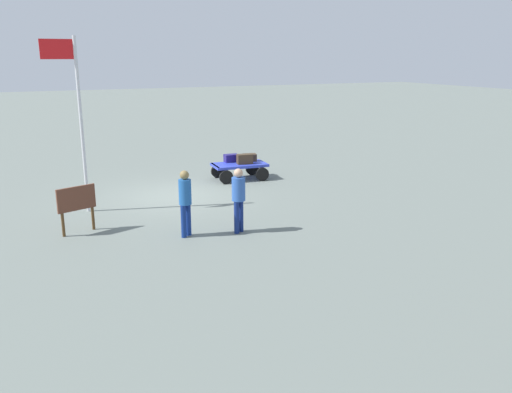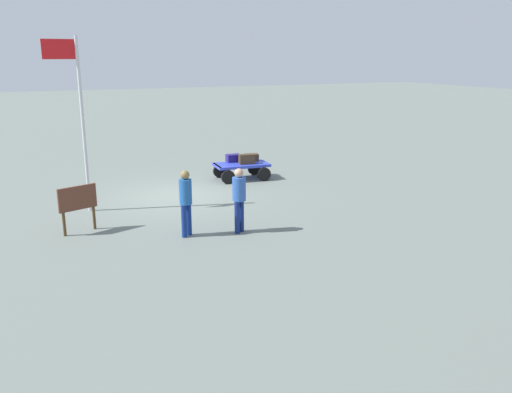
{
  "view_description": "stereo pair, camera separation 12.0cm",
  "coord_description": "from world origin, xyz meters",
  "px_view_note": "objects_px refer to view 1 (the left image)",
  "views": [
    {
      "loc": [
        4.84,
        17.05,
        4.67
      ],
      "look_at": [
        -0.32,
        6.0,
        1.4
      ],
      "focal_mm": 37.12,
      "sensor_mm": 36.0,
      "label": 1
    },
    {
      "loc": [
        4.73,
        17.1,
        4.67
      ],
      "look_at": [
        -0.32,
        6.0,
        1.4
      ],
      "focal_mm": 37.12,
      "sensor_mm": 36.0,
      "label": 2
    }
  ],
  "objects_px": {
    "suitcase_tan": "(231,158)",
    "flagpole": "(76,110)",
    "suitcase_dark": "(250,158)",
    "luggage_cart": "(239,168)",
    "suitcase_olive": "(245,159)",
    "signboard": "(77,202)",
    "worker_lead": "(185,198)",
    "worker_trailing": "(239,195)"
  },
  "relations": [
    {
      "from": "worker_lead",
      "to": "worker_trailing",
      "type": "distance_m",
      "value": 1.42
    },
    {
      "from": "suitcase_tan",
      "to": "worker_lead",
      "type": "xyz_separation_m",
      "value": [
        3.78,
        6.01,
        0.28
      ]
    },
    {
      "from": "suitcase_tan",
      "to": "flagpole",
      "type": "height_order",
      "value": "flagpole"
    },
    {
      "from": "luggage_cart",
      "to": "suitcase_tan",
      "type": "bearing_deg",
      "value": -73.43
    },
    {
      "from": "worker_lead",
      "to": "signboard",
      "type": "xyz_separation_m",
      "value": [
        2.55,
        -1.5,
        -0.19
      ]
    },
    {
      "from": "suitcase_tan",
      "to": "signboard",
      "type": "xyz_separation_m",
      "value": [
        6.33,
        4.5,
        0.09
      ]
    },
    {
      "from": "signboard",
      "to": "flagpole",
      "type": "bearing_deg",
      "value": -101.65
    },
    {
      "from": "suitcase_tan",
      "to": "worker_trailing",
      "type": "height_order",
      "value": "worker_trailing"
    },
    {
      "from": "suitcase_tan",
      "to": "flagpole",
      "type": "bearing_deg",
      "value": 22.68
    },
    {
      "from": "suitcase_dark",
      "to": "worker_trailing",
      "type": "distance_m",
      "value": 6.85
    },
    {
      "from": "flagpole",
      "to": "suitcase_olive",
      "type": "bearing_deg",
      "value": -163.08
    },
    {
      "from": "suitcase_dark",
      "to": "worker_lead",
      "type": "relative_size",
      "value": 0.32
    },
    {
      "from": "worker_trailing",
      "to": "signboard",
      "type": "distance_m",
      "value": 4.34
    },
    {
      "from": "suitcase_dark",
      "to": "signboard",
      "type": "bearing_deg",
      "value": 31.5
    },
    {
      "from": "worker_lead",
      "to": "worker_trailing",
      "type": "relative_size",
      "value": 1.01
    },
    {
      "from": "suitcase_dark",
      "to": "suitcase_olive",
      "type": "height_order",
      "value": "suitcase_olive"
    },
    {
      "from": "suitcase_dark",
      "to": "worker_trailing",
      "type": "height_order",
      "value": "worker_trailing"
    },
    {
      "from": "luggage_cart",
      "to": "signboard",
      "type": "distance_m",
      "value": 7.64
    },
    {
      "from": "suitcase_dark",
      "to": "flagpole",
      "type": "distance_m",
      "value": 7.38
    },
    {
      "from": "worker_lead",
      "to": "signboard",
      "type": "bearing_deg",
      "value": -30.46
    },
    {
      "from": "luggage_cart",
      "to": "worker_lead",
      "type": "bearing_deg",
      "value": 54.85
    },
    {
      "from": "suitcase_olive",
      "to": "flagpole",
      "type": "xyz_separation_m",
      "value": [
        6.24,
        1.9,
        2.3
      ]
    },
    {
      "from": "luggage_cart",
      "to": "signboard",
      "type": "bearing_deg",
      "value": 32.09
    },
    {
      "from": "worker_trailing",
      "to": "luggage_cart",
      "type": "bearing_deg",
      "value": -113.31
    },
    {
      "from": "suitcase_dark",
      "to": "suitcase_olive",
      "type": "relative_size",
      "value": 0.92
    },
    {
      "from": "flagpole",
      "to": "signboard",
      "type": "bearing_deg",
      "value": 78.35
    },
    {
      "from": "worker_lead",
      "to": "suitcase_dark",
      "type": "bearing_deg",
      "value": -127.64
    },
    {
      "from": "suitcase_olive",
      "to": "flagpole",
      "type": "height_order",
      "value": "flagpole"
    },
    {
      "from": "flagpole",
      "to": "luggage_cart",
      "type": "bearing_deg",
      "value": -161.51
    },
    {
      "from": "flagpole",
      "to": "signboard",
      "type": "xyz_separation_m",
      "value": [
        0.42,
        2.03,
        -2.24
      ]
    },
    {
      "from": "suitcase_dark",
      "to": "worker_trailing",
      "type": "bearing_deg",
      "value": 63.15
    },
    {
      "from": "flagpole",
      "to": "suitcase_dark",
      "type": "bearing_deg",
      "value": -160.99
    },
    {
      "from": "luggage_cart",
      "to": "flagpole",
      "type": "distance_m",
      "value": 6.9
    },
    {
      "from": "suitcase_tan",
      "to": "worker_trailing",
      "type": "xyz_separation_m",
      "value": [
        2.39,
        6.3,
        0.29
      ]
    },
    {
      "from": "luggage_cart",
      "to": "signboard",
      "type": "relative_size",
      "value": 1.65
    },
    {
      "from": "suitcase_tan",
      "to": "luggage_cart",
      "type": "bearing_deg",
      "value": 106.57
    },
    {
      "from": "suitcase_tan",
      "to": "worker_lead",
      "type": "relative_size",
      "value": 0.31
    },
    {
      "from": "worker_trailing",
      "to": "signboard",
      "type": "relative_size",
      "value": 1.37
    },
    {
      "from": "worker_lead",
      "to": "flagpole",
      "type": "relative_size",
      "value": 0.34
    },
    {
      "from": "suitcase_tan",
      "to": "signboard",
      "type": "distance_m",
      "value": 7.77
    },
    {
      "from": "luggage_cart",
      "to": "flagpole",
      "type": "bearing_deg",
      "value": 18.49
    },
    {
      "from": "luggage_cart",
      "to": "suitcase_olive",
      "type": "xyz_separation_m",
      "value": [
        -0.19,
        0.13,
        0.35
      ]
    }
  ]
}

